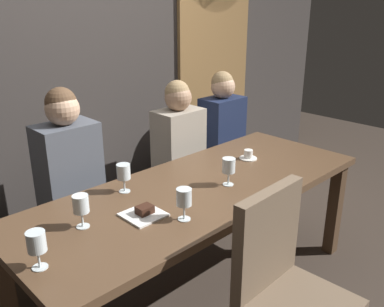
{
  "coord_description": "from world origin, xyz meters",
  "views": [
    {
      "loc": [
        -1.56,
        -1.54,
        1.75
      ],
      "look_at": [
        0.17,
        0.23,
        0.84
      ],
      "focal_mm": 38.93,
      "sensor_mm": 36.0,
      "label": 1
    }
  ],
  "objects_px": {
    "diner_redhead": "(68,159)",
    "diner_far_end": "(222,119)",
    "wine_glass_center_back": "(124,173)",
    "dessert_plate": "(144,213)",
    "chair_near_side": "(285,283)",
    "wine_glass_near_left": "(36,243)",
    "wine_glass_far_left": "(81,205)",
    "espresso_cup": "(248,155)",
    "dining_table": "(199,200)",
    "wine_glass_end_left": "(184,198)",
    "wine_glass_far_right": "(229,167)",
    "diner_bearded": "(178,134)",
    "banquette_bench": "(131,221)"
  },
  "relations": [
    {
      "from": "chair_near_side",
      "to": "diner_far_end",
      "type": "xyz_separation_m",
      "value": [
        1.18,
        1.44,
        0.25
      ]
    },
    {
      "from": "diner_far_end",
      "to": "wine_glass_center_back",
      "type": "bearing_deg",
      "value": -160.54
    },
    {
      "from": "diner_redhead",
      "to": "wine_glass_near_left",
      "type": "distance_m",
      "value": 0.96
    },
    {
      "from": "chair_near_side",
      "to": "diner_far_end",
      "type": "bearing_deg",
      "value": 50.75
    },
    {
      "from": "wine_glass_near_left",
      "to": "wine_glass_center_back",
      "type": "bearing_deg",
      "value": 27.64
    },
    {
      "from": "diner_bearded",
      "to": "dessert_plate",
      "type": "bearing_deg",
      "value": -141.2
    },
    {
      "from": "wine_glass_far_right",
      "to": "espresso_cup",
      "type": "xyz_separation_m",
      "value": [
        0.42,
        0.18,
        -0.09
      ]
    },
    {
      "from": "chair_near_side",
      "to": "wine_glass_far_right",
      "type": "height_order",
      "value": "chair_near_side"
    },
    {
      "from": "dining_table",
      "to": "diner_bearded",
      "type": "height_order",
      "value": "diner_bearded"
    },
    {
      "from": "wine_glass_end_left",
      "to": "espresso_cup",
      "type": "relative_size",
      "value": 1.37
    },
    {
      "from": "wine_glass_near_left",
      "to": "wine_glass_far_right",
      "type": "relative_size",
      "value": 1.0
    },
    {
      "from": "wine_glass_center_back",
      "to": "wine_glass_far_right",
      "type": "distance_m",
      "value": 0.6
    },
    {
      "from": "wine_glass_near_left",
      "to": "wine_glass_center_back",
      "type": "distance_m",
      "value": 0.75
    },
    {
      "from": "wine_glass_far_left",
      "to": "wine_glass_end_left",
      "type": "distance_m",
      "value": 0.48
    },
    {
      "from": "wine_glass_near_left",
      "to": "wine_glass_far_left",
      "type": "distance_m",
      "value": 0.34
    },
    {
      "from": "banquette_bench",
      "to": "wine_glass_near_left",
      "type": "distance_m",
      "value": 1.44
    },
    {
      "from": "wine_glass_end_left",
      "to": "chair_near_side",
      "type": "bearing_deg",
      "value": -73.12
    },
    {
      "from": "chair_near_side",
      "to": "wine_glass_center_back",
      "type": "xyz_separation_m",
      "value": [
        -0.17,
        0.97,
        0.29
      ]
    },
    {
      "from": "diner_bearded",
      "to": "espresso_cup",
      "type": "xyz_separation_m",
      "value": [
        0.1,
        -0.59,
        -0.04
      ]
    },
    {
      "from": "dining_table",
      "to": "diner_far_end",
      "type": "relative_size",
      "value": 2.9
    },
    {
      "from": "dining_table",
      "to": "wine_glass_far_right",
      "type": "bearing_deg",
      "value": -36.02
    },
    {
      "from": "wine_glass_far_right",
      "to": "dessert_plate",
      "type": "xyz_separation_m",
      "value": [
        -0.58,
        0.05,
        -0.1
      ]
    },
    {
      "from": "diner_redhead",
      "to": "wine_glass_end_left",
      "type": "relative_size",
      "value": 5.09
    },
    {
      "from": "dessert_plate",
      "to": "banquette_bench",
      "type": "bearing_deg",
      "value": 59.44
    },
    {
      "from": "wine_glass_center_back",
      "to": "wine_glass_end_left",
      "type": "distance_m",
      "value": 0.47
    },
    {
      "from": "diner_redhead",
      "to": "diner_bearded",
      "type": "bearing_deg",
      "value": -0.35
    },
    {
      "from": "diner_redhead",
      "to": "diner_far_end",
      "type": "height_order",
      "value": "diner_redhead"
    },
    {
      "from": "banquette_bench",
      "to": "wine_glass_end_left",
      "type": "relative_size",
      "value": 15.24
    },
    {
      "from": "diner_redhead",
      "to": "diner_far_end",
      "type": "distance_m",
      "value": 1.46
    },
    {
      "from": "wine_glass_center_back",
      "to": "dining_table",
      "type": "bearing_deg",
      "value": -35.13
    },
    {
      "from": "banquette_bench",
      "to": "diner_bearded",
      "type": "relative_size",
      "value": 3.28
    },
    {
      "from": "diner_bearded",
      "to": "wine_glass_far_left",
      "type": "height_order",
      "value": "diner_bearded"
    },
    {
      "from": "chair_near_side",
      "to": "wine_glass_far_left",
      "type": "height_order",
      "value": "chair_near_side"
    },
    {
      "from": "wine_glass_near_left",
      "to": "diner_redhead",
      "type": "bearing_deg",
      "value": 54.35
    },
    {
      "from": "diner_far_end",
      "to": "wine_glass_near_left",
      "type": "distance_m",
      "value": 2.18
    },
    {
      "from": "diner_redhead",
      "to": "wine_glass_far_left",
      "type": "distance_m",
      "value": 0.67
    },
    {
      "from": "chair_near_side",
      "to": "wine_glass_end_left",
      "type": "distance_m",
      "value": 0.6
    },
    {
      "from": "wine_glass_near_left",
      "to": "dessert_plate",
      "type": "bearing_deg",
      "value": 5.24
    },
    {
      "from": "diner_redhead",
      "to": "wine_glass_far_right",
      "type": "xyz_separation_m",
      "value": [
        0.59,
        -0.78,
        0.01
      ]
    },
    {
      "from": "wine_glass_near_left",
      "to": "wine_glass_end_left",
      "type": "height_order",
      "value": "same"
    },
    {
      "from": "wine_glass_end_left",
      "to": "diner_redhead",
      "type": "bearing_deg",
      "value": 97.99
    },
    {
      "from": "wine_glass_far_left",
      "to": "wine_glass_center_back",
      "type": "height_order",
      "value": "same"
    },
    {
      "from": "diner_redhead",
      "to": "espresso_cup",
      "type": "distance_m",
      "value": 1.17
    },
    {
      "from": "wine_glass_center_back",
      "to": "dessert_plate",
      "type": "relative_size",
      "value": 0.86
    },
    {
      "from": "dessert_plate",
      "to": "chair_near_side",
      "type": "bearing_deg",
      "value": -68.16
    },
    {
      "from": "diner_far_end",
      "to": "wine_glass_far_left",
      "type": "distance_m",
      "value": 1.85
    },
    {
      "from": "dining_table",
      "to": "diner_far_end",
      "type": "height_order",
      "value": "diner_far_end"
    },
    {
      "from": "chair_near_side",
      "to": "diner_redhead",
      "type": "bearing_deg",
      "value": 101.24
    },
    {
      "from": "diner_far_end",
      "to": "espresso_cup",
      "type": "xyz_separation_m",
      "value": [
        -0.45,
        -0.64,
        -0.04
      ]
    },
    {
      "from": "wine_glass_far_left",
      "to": "wine_glass_near_left",
      "type": "bearing_deg",
      "value": -150.4
    }
  ]
}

